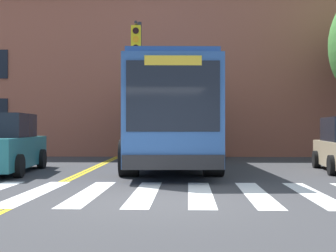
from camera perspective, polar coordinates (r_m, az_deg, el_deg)
ground_plane at (r=8.99m, az=-0.99°, el=-9.21°), size 120.00×120.00×0.00m
crosswalk at (r=10.16m, az=-6.21°, el=-8.14°), size 15.95×4.14×0.01m
lane_line_yellow_inner at (r=24.22m, az=-5.76°, el=-3.49°), size 0.12×36.00×0.01m
lane_line_yellow_outer at (r=24.20m, az=-5.38°, el=-3.50°), size 0.12×36.00×0.01m
city_bus at (r=16.87m, az=0.15°, el=1.37°), size 3.30×11.16×3.44m
car_teal_near_lane at (r=15.45m, az=-19.74°, el=-2.28°), size 2.40×4.85×1.85m
traffic_light_overhead at (r=18.10m, az=-3.66°, el=7.09°), size 0.35×2.69×5.68m
building_facade at (r=27.43m, az=-7.45°, el=5.73°), size 34.70×9.32×8.43m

